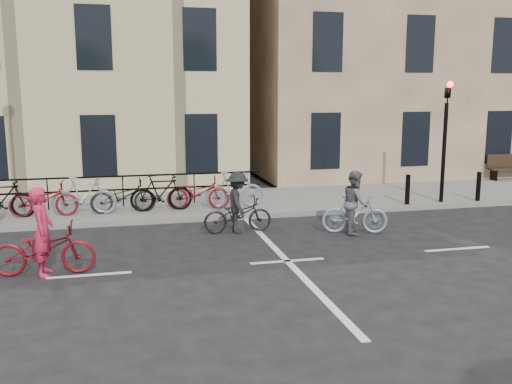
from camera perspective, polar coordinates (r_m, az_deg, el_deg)
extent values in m
plane|color=black|center=(12.06, 3.14, -6.93)|extent=(120.00, 120.00, 0.00)
cube|color=slate|center=(17.41, -15.39, -1.66)|extent=(46.00, 4.00, 0.15)
cube|color=#8F7356|center=(27.13, 14.22, 15.43)|extent=(14.00, 10.00, 12.00)
cylinder|color=black|center=(18.18, 18.27, 3.71)|extent=(0.12, 0.12, 3.00)
imported|color=black|center=(18.08, 18.62, 9.86)|extent=(0.15, 0.18, 0.90)
sphere|color=#FF0C05|center=(17.98, 18.84, 10.16)|extent=(0.18, 0.18, 0.18)
cylinder|color=black|center=(17.65, 14.92, 0.25)|extent=(0.14, 0.14, 0.90)
cylinder|color=black|center=(18.89, 21.35, 0.53)|extent=(0.14, 0.14, 0.90)
cube|color=black|center=(23.39, 22.68, 1.57)|extent=(0.06, 0.38, 0.40)
cube|color=black|center=(23.72, 23.89, 2.16)|extent=(1.60, 0.40, 0.06)
cube|color=black|center=(23.82, 23.68, 2.91)|extent=(1.60, 0.06, 0.50)
cube|color=black|center=(17.21, -14.90, 0.08)|extent=(9.35, 0.04, 0.95)
imported|color=black|center=(16.61, -24.07, -0.65)|extent=(1.75, 0.49, 1.05)
imported|color=maroon|center=(16.45, -20.46, -0.69)|extent=(1.80, 0.63, 0.95)
imported|color=#7D95A4|center=(16.34, -16.82, -0.36)|extent=(1.75, 0.49, 1.05)
imported|color=black|center=(16.31, -13.14, -0.39)|extent=(1.80, 0.63, 0.95)
imported|color=black|center=(16.34, -9.46, -0.06)|extent=(1.75, 0.49, 1.05)
imported|color=maroon|center=(16.44, -5.80, -0.09)|extent=(1.80, 0.63, 0.95)
imported|color=#7D95A4|center=(16.60, -2.21, 0.24)|extent=(1.75, 0.49, 1.05)
imported|color=maroon|center=(11.81, -20.47, -5.38)|extent=(1.98, 0.77, 1.02)
imported|color=#C62245|center=(11.72, -20.57, -3.70)|extent=(0.44, 0.65, 1.73)
imported|color=#7D95A4|center=(14.42, 9.86, -2.19)|extent=(1.70, 0.92, 0.98)
imported|color=#545459|center=(14.35, 9.90, -1.02)|extent=(0.80, 0.91, 1.58)
imported|color=black|center=(14.32, -1.85, -2.29)|extent=(1.73, 0.62, 0.91)
imported|color=black|center=(14.25, -1.86, -1.05)|extent=(0.58, 1.00, 1.54)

